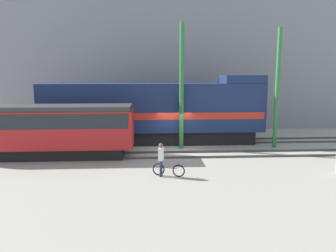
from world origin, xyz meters
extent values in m
plane|color=#9E998C|center=(0.00, 0.00, 0.00)|extent=(120.00, 120.00, 0.00)
cube|color=#47423D|center=(0.00, -2.37, 0.07)|extent=(60.00, 0.07, 0.14)
cube|color=#47423D|center=(0.00, -0.93, 0.07)|extent=(60.00, 0.07, 0.14)
cube|color=#47423D|center=(0.00, 1.70, 0.07)|extent=(60.00, 0.07, 0.14)
cube|color=#47423D|center=(0.00, 3.14, 0.07)|extent=(60.00, 0.07, 0.14)
cube|color=gray|center=(0.00, 11.17, 7.51)|extent=(34.04, 6.00, 15.01)
cube|color=black|center=(-1.52, 2.42, 0.50)|extent=(15.22, 2.55, 1.00)
cube|color=navy|center=(-1.52, 2.42, 2.78)|extent=(16.55, 3.00, 3.56)
cube|color=red|center=(-1.52, 2.42, 2.25)|extent=(16.22, 3.04, 0.50)
cube|color=navy|center=(5.25, 2.42, 4.86)|extent=(3.00, 2.85, 0.60)
cube|color=black|center=(-7.98, -1.65, 0.35)|extent=(9.04, 2.00, 0.70)
cube|color=#B21E1E|center=(-7.98, -1.65, 1.87)|extent=(10.28, 2.50, 2.33)
cube|color=#1E2328|center=(-7.98, -1.65, 2.48)|extent=(9.86, 2.54, 0.90)
cube|color=#333333|center=(-7.98, -1.65, 3.18)|extent=(10.07, 2.38, 0.30)
torus|color=black|center=(-0.30, -6.04, 0.33)|extent=(0.65, 0.26, 0.66)
torus|color=black|center=(-1.34, -5.71, 0.33)|extent=(0.65, 0.26, 0.66)
cylinder|color=#B21E1E|center=(-0.82, -5.87, 0.45)|extent=(0.89, 0.31, 0.04)
cylinder|color=#B21E1E|center=(-1.19, -5.75, 0.48)|extent=(0.03, 0.03, 0.30)
cylinder|color=#262626|center=(-0.30, -6.04, 0.71)|extent=(0.16, 0.43, 0.02)
cylinder|color=#232D4C|center=(-1.19, -5.82, 0.43)|extent=(0.11, 0.11, 0.87)
cylinder|color=#232D4C|center=(-1.24, -5.97, 0.43)|extent=(0.11, 0.11, 0.87)
cube|color=white|center=(-1.21, -5.90, 1.20)|extent=(0.32, 0.41, 0.67)
sphere|color=brown|center=(-1.21, -5.90, 1.65)|extent=(0.24, 0.24, 0.24)
cylinder|color=#2D7238|center=(0.45, 0.38, 4.35)|extent=(0.31, 0.31, 8.70)
cylinder|color=#2D7238|center=(7.22, 0.38, 4.20)|extent=(0.30, 0.30, 8.41)
camera|label=1|loc=(-1.78, -22.31, 5.39)|focal=35.00mm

